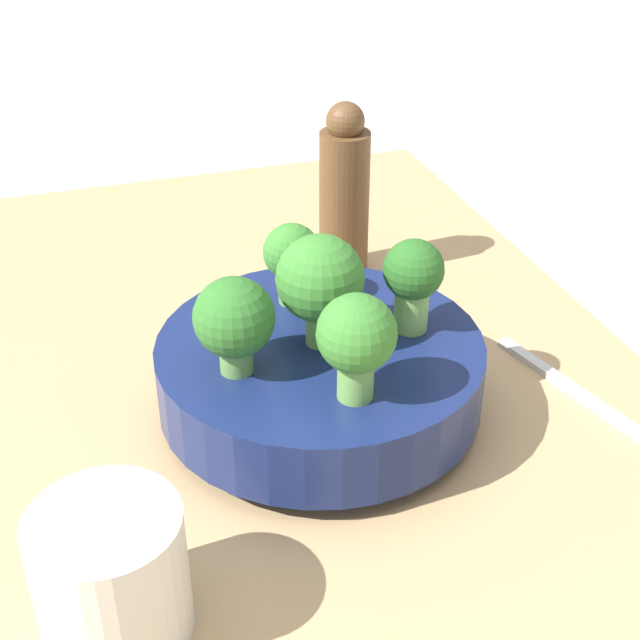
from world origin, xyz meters
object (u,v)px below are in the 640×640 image
(pepper_mill, at_px, (344,194))
(bowl, at_px, (320,373))
(cup, at_px, (111,575))
(fork, at_px, (568,386))

(pepper_mill, bearing_deg, bowl, 156.35)
(cup, bearing_deg, bowl, -47.77)
(pepper_mill, xyz_separation_m, fork, (-0.25, -0.11, -0.08))
(pepper_mill, bearing_deg, cup, 144.27)
(bowl, height_order, cup, cup)
(cup, relative_size, pepper_mill, 0.50)
(cup, distance_m, pepper_mill, 0.47)
(pepper_mill, relative_size, fork, 1.11)
(fork, bearing_deg, cup, 108.55)
(fork, bearing_deg, bowl, 80.84)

